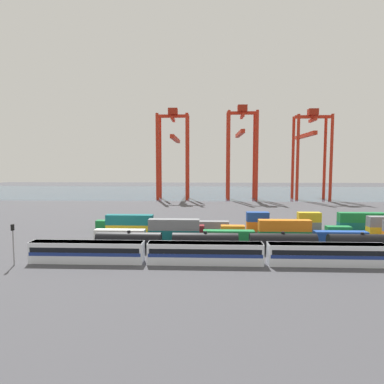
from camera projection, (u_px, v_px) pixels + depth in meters
name	position (u px, v px, depth m)	size (l,w,h in m)	color
ground_plane	(223.00, 215.00, 119.41)	(420.00, 420.00, 0.00)	#424247
harbour_water	(215.00, 192.00, 216.80)	(400.00, 110.00, 0.01)	#384C60
passenger_train	(205.00, 252.00, 60.37)	(64.93, 3.14, 3.90)	silver
freight_tank_row	(244.00, 242.00, 68.16)	(61.57, 2.92, 4.38)	#232326
signal_mast	(13.00, 239.00, 59.19)	(0.36, 0.60, 7.49)	gray
shipping_container_0	(120.00, 235.00, 79.25)	(12.10, 2.44, 2.60)	silver
shipping_container_1	(174.00, 235.00, 78.72)	(12.10, 2.44, 2.60)	#146066
shipping_container_2	(174.00, 224.00, 78.50)	(12.10, 2.44, 2.60)	slate
shipping_container_3	(229.00, 236.00, 78.18)	(12.10, 2.44, 2.60)	#197538
shipping_container_4	(284.00, 236.00, 77.65)	(12.10, 2.44, 2.60)	#197538
shipping_container_5	(284.00, 225.00, 77.43)	(12.10, 2.44, 2.60)	orange
shipping_container_6	(340.00, 237.00, 77.11)	(12.10, 2.44, 2.60)	#1C4299
shipping_container_11	(130.00, 230.00, 85.48)	(12.10, 2.44, 2.60)	gold
shipping_container_12	(130.00, 220.00, 85.26)	(12.10, 2.44, 2.60)	#146066
shipping_container_13	(181.00, 230.00, 84.93)	(12.10, 2.44, 2.60)	maroon
shipping_container_14	(233.00, 230.00, 84.38)	(6.04, 2.44, 2.60)	orange
shipping_container_15	(285.00, 231.00, 83.84)	(12.10, 2.44, 2.60)	maroon
shipping_container_16	(338.00, 231.00, 83.29)	(6.04, 2.44, 2.60)	#197538
shipping_container_19	(107.00, 225.00, 92.06)	(6.04, 2.44, 2.60)	#197538
shipping_container_20	(157.00, 225.00, 91.49)	(6.04, 2.44, 2.60)	#1C4299
shipping_container_21	(207.00, 226.00, 90.92)	(12.10, 2.44, 2.60)	slate
shipping_container_22	(257.00, 226.00, 90.35)	(6.04, 2.44, 2.60)	orange
shipping_container_23	(258.00, 217.00, 90.13)	(6.04, 2.44, 2.60)	#1C4299
shipping_container_24	(309.00, 226.00, 89.78)	(6.04, 2.44, 2.60)	slate
shipping_container_25	(309.00, 217.00, 89.56)	(6.04, 2.44, 2.60)	gold
shipping_container_26	(361.00, 227.00, 89.20)	(12.10, 2.44, 2.60)	#146066
shipping_container_27	(361.00, 217.00, 88.99)	(12.10, 2.44, 2.60)	#197538
gantry_crane_west	(174.00, 145.00, 175.95)	(16.74, 41.42, 47.19)	red
gantry_crane_central	(241.00, 144.00, 173.13)	(15.80, 32.80, 48.55)	red
gantry_crane_east	(310.00, 145.00, 171.97)	(18.25, 34.02, 46.40)	red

